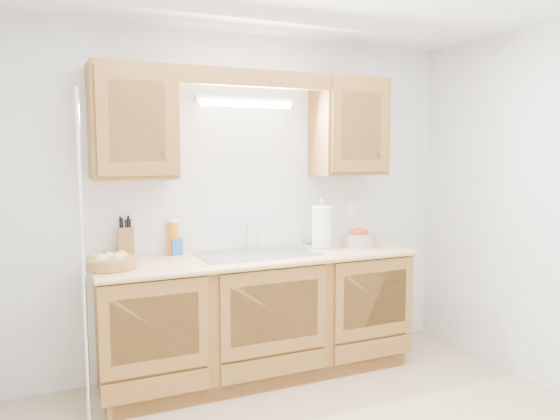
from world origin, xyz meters
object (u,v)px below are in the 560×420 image
paper_towel (322,228)px  knife_block (126,243)px  apple_bowl (358,238)px  fruit_basket (109,261)px

paper_towel → knife_block: bearing=171.9°
knife_block → apple_bowl: size_ratio=0.83×
fruit_basket → knife_block: (0.15, 0.29, 0.06)m
paper_towel → apple_bowl: 0.31m
fruit_basket → paper_towel: paper_towel is taller
knife_block → apple_bowl: bearing=-1.5°
fruit_basket → apple_bowl: size_ratio=1.03×
knife_block → fruit_basket: bearing=-110.9°
fruit_basket → paper_towel: size_ratio=1.00×
fruit_basket → knife_block: knife_block is taller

